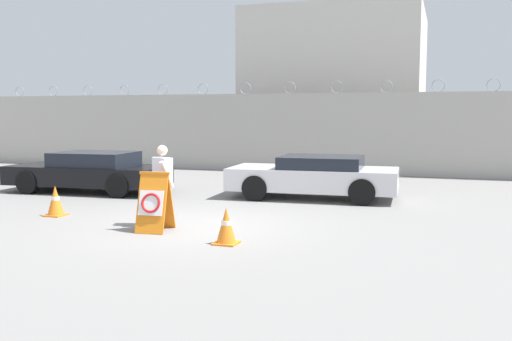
# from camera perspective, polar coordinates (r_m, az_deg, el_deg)

# --- Properties ---
(ground_plane) EXTENTS (90.00, 90.00, 0.00)m
(ground_plane) POSITION_cam_1_polar(r_m,az_deg,el_deg) (12.00, -6.29, -5.54)
(ground_plane) COLOR gray
(perimeter_wall) EXTENTS (36.00, 0.30, 3.55)m
(perimeter_wall) POSITION_cam_1_polar(r_m,az_deg,el_deg) (22.40, 5.68, 3.75)
(perimeter_wall) COLOR #ADA8A0
(perimeter_wall) RESTS_ON ground_plane
(building_block) EXTENTS (7.80, 7.48, 7.00)m
(building_block) POSITION_cam_1_polar(r_m,az_deg,el_deg) (27.99, 8.26, 8.11)
(building_block) COLOR beige
(building_block) RESTS_ON ground_plane
(barricade_sign) EXTENTS (0.65, 0.78, 1.19)m
(barricade_sign) POSITION_cam_1_polar(r_m,az_deg,el_deg) (11.52, -10.13, -3.09)
(barricade_sign) COLOR orange
(barricade_sign) RESTS_ON ground_plane
(security_guard) EXTENTS (0.59, 0.56, 1.69)m
(security_guard) POSITION_cam_1_polar(r_m,az_deg,el_deg) (11.98, -9.33, -1.09)
(security_guard) COLOR #232838
(security_guard) RESTS_ON ground_plane
(traffic_cone_near) EXTENTS (0.43, 0.43, 0.70)m
(traffic_cone_near) POSITION_cam_1_polar(r_m,az_deg,el_deg) (13.83, -19.42, -2.88)
(traffic_cone_near) COLOR orange
(traffic_cone_near) RESTS_ON ground_plane
(traffic_cone_mid) EXTENTS (0.42, 0.42, 0.66)m
(traffic_cone_mid) POSITION_cam_1_polar(r_m,az_deg,el_deg) (10.30, -3.00, -5.55)
(traffic_cone_mid) COLOR orange
(traffic_cone_mid) RESTS_ON ground_plane
(parked_car_front_coupe) EXTENTS (4.80, 2.12, 1.20)m
(parked_car_front_coupe) POSITION_cam_1_polar(r_m,az_deg,el_deg) (17.61, -16.30, -0.10)
(parked_car_front_coupe) COLOR black
(parked_car_front_coupe) RESTS_ON ground_plane
(parked_car_rear_sedan) EXTENTS (4.65, 2.20, 1.17)m
(parked_car_rear_sedan) POSITION_cam_1_polar(r_m,az_deg,el_deg) (15.77, 5.87, -0.56)
(parked_car_rear_sedan) COLOR black
(parked_car_rear_sedan) RESTS_ON ground_plane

